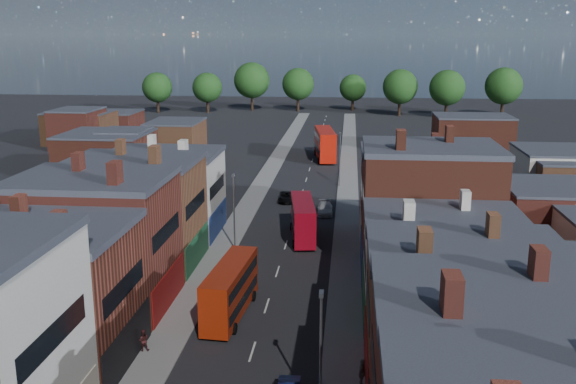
% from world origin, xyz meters
% --- Properties ---
extents(pavement_west, '(3.00, 200.00, 0.12)m').
position_xyz_m(pavement_west, '(-6.50, 50.00, 0.06)').
color(pavement_west, gray).
rests_on(pavement_west, ground).
extents(pavement_east, '(3.00, 200.00, 0.12)m').
position_xyz_m(pavement_east, '(6.50, 50.00, 0.06)').
color(pavement_east, gray).
rests_on(pavement_east, ground).
extents(terrace_east, '(12.00, 80.00, 11.81)m').
position_xyz_m(terrace_east, '(14.00, 0.00, 5.91)').
color(terrace_east, maroon).
rests_on(terrace_east, ground).
extents(lamp_post_1, '(0.25, 0.70, 8.12)m').
position_xyz_m(lamp_post_1, '(5.20, 0.00, 4.70)').
color(lamp_post_1, slate).
rests_on(lamp_post_1, ground).
extents(lamp_post_2, '(0.25, 0.70, 8.12)m').
position_xyz_m(lamp_post_2, '(-5.20, 30.00, 4.70)').
color(lamp_post_2, slate).
rests_on(lamp_post_2, ground).
extents(lamp_post_3, '(0.25, 0.70, 8.12)m').
position_xyz_m(lamp_post_3, '(5.20, 60.00, 4.70)').
color(lamp_post_3, slate).
rests_on(lamp_post_3, ground).
extents(bus_0, '(3.07, 10.01, 4.26)m').
position_xyz_m(bus_0, '(-2.63, 13.86, 2.30)').
color(bus_0, '#9D2109').
rests_on(bus_0, ground).
extents(bus_1, '(3.52, 10.10, 4.27)m').
position_xyz_m(bus_1, '(1.64, 34.42, 2.31)').
color(bus_1, '#A2091A').
rests_on(bus_1, ground).
extents(bus_2, '(4.46, 12.77, 5.40)m').
position_xyz_m(bus_2, '(2.19, 81.15, 2.91)').
color(bus_2, red).
rests_on(bus_2, ground).
extents(car_2, '(2.34, 4.67, 1.27)m').
position_xyz_m(car_2, '(-1.73, 50.41, 0.63)').
color(car_2, black).
rests_on(car_2, ground).
extents(car_3, '(2.10, 4.77, 1.36)m').
position_xyz_m(car_3, '(3.69, 44.83, 0.68)').
color(car_3, silver).
rests_on(car_3, ground).
extents(ped_1, '(0.87, 0.61, 1.62)m').
position_xyz_m(ped_1, '(-7.70, 7.23, 0.93)').
color(ped_1, '#471C1C').
rests_on(ped_1, pavement_west).
extents(ped_3, '(0.81, 1.23, 1.93)m').
position_xyz_m(ped_3, '(7.70, 3.81, 1.08)').
color(ped_3, '#5F5952').
rests_on(ped_3, pavement_east).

